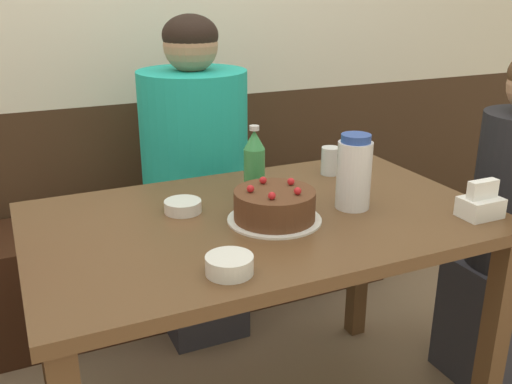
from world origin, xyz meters
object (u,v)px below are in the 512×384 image
object	(u,v)px
birthday_cake	(275,206)
glass_water_tall	(330,161)
bowl_rice_small	(183,206)
water_pitcher	(354,173)
napkin_holder	(481,204)
bench_seat	(180,258)
person_teal_shirt	(196,182)
bowl_soup_white	(229,265)
soju_bottle	(254,163)

from	to	relation	value
birthday_cake	glass_water_tall	bearing A→B (deg)	39.21
glass_water_tall	bowl_rice_small	bearing A→B (deg)	-167.65
water_pitcher	napkin_holder	distance (m)	0.35
glass_water_tall	birthday_cake	bearing A→B (deg)	-140.79
napkin_holder	glass_water_tall	xyz separation A→B (m)	(-0.18, 0.49, 0.01)
napkin_holder	glass_water_tall	bearing A→B (deg)	109.71
bench_seat	person_teal_shirt	distance (m)	0.44
birthday_cake	bench_seat	bearing A→B (deg)	90.95
water_pitcher	birthday_cake	bearing A→B (deg)	178.96
birthday_cake	bowl_rice_small	distance (m)	0.26
bench_seat	bowl_soup_white	size ratio (longest dim) A/B	17.77
birthday_cake	glass_water_tall	world-z (taller)	birthday_cake
soju_bottle	bowl_rice_small	world-z (taller)	soju_bottle
bowl_soup_white	birthday_cake	bearing A→B (deg)	45.56
water_pitcher	bowl_rice_small	distance (m)	0.49
soju_bottle	bowl_soup_white	world-z (taller)	soju_bottle
bench_seat	birthday_cake	bearing A→B (deg)	-89.05
birthday_cake	water_pitcher	world-z (taller)	water_pitcher
birthday_cake	water_pitcher	distance (m)	0.25
birthday_cake	water_pitcher	xyz separation A→B (m)	(0.25, -0.00, 0.06)
soju_bottle	napkin_holder	distance (m)	0.64
water_pitcher	person_teal_shirt	size ratio (longest dim) A/B	0.17
bowl_soup_white	person_teal_shirt	xyz separation A→B (m)	(0.23, 0.93, -0.13)
bowl_rice_small	glass_water_tall	bearing A→B (deg)	12.35
birthday_cake	napkin_holder	size ratio (longest dim) A/B	2.32
birthday_cake	water_pitcher	bearing A→B (deg)	-1.04
birthday_cake	bowl_rice_small	size ratio (longest dim) A/B	2.45
person_teal_shirt	napkin_holder	bearing A→B (deg)	29.45
bowl_rice_small	birthday_cake	bearing A→B (deg)	-38.29
bench_seat	person_teal_shirt	xyz separation A→B (m)	(0.03, -0.18, 0.40)
napkin_holder	birthday_cake	bearing A→B (deg)	158.21
birthday_cake	bowl_soup_white	bearing A→B (deg)	-134.44
soju_bottle	glass_water_tall	xyz separation A→B (m)	(0.31, 0.08, -0.06)
birthday_cake	soju_bottle	world-z (taller)	soju_bottle
napkin_holder	glass_water_tall	distance (m)	0.52
bench_seat	water_pitcher	distance (m)	1.11
water_pitcher	bowl_rice_small	world-z (taller)	water_pitcher
bowl_soup_white	glass_water_tall	distance (m)	0.77
soju_bottle	glass_water_tall	size ratio (longest dim) A/B	2.31
bench_seat	napkin_holder	distance (m)	1.33
birthday_cake	soju_bottle	size ratio (longest dim) A/B	1.19
soju_bottle	bench_seat	bearing A→B (deg)	94.04
bowl_soup_white	bowl_rice_small	size ratio (longest dim) A/B	1.03
person_teal_shirt	bowl_rice_small	bearing A→B (deg)	-22.01
water_pitcher	soju_bottle	size ratio (longest dim) A/B	1.00
water_pitcher	soju_bottle	xyz separation A→B (m)	(-0.21, 0.21, -0.00)
person_teal_shirt	glass_water_tall	bearing A→B (deg)	38.99
bowl_soup_white	bowl_rice_small	distance (m)	0.39
birthday_cake	bowl_soup_white	size ratio (longest dim) A/B	2.38
water_pitcher	bowl_soup_white	xyz separation A→B (m)	(-0.47, -0.22, -0.08)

